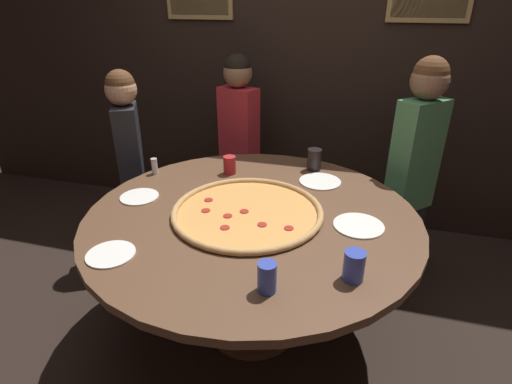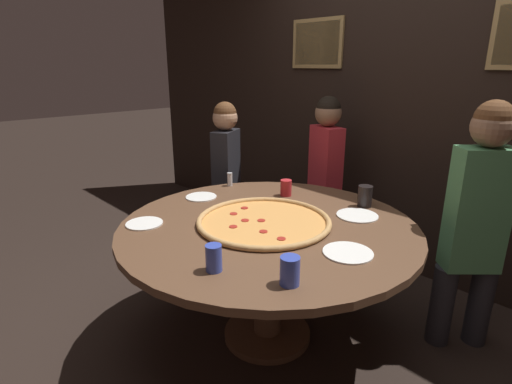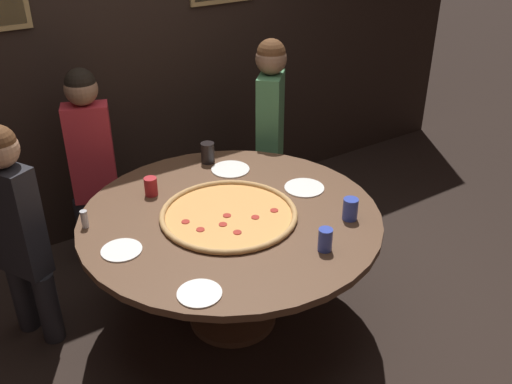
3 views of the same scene
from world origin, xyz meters
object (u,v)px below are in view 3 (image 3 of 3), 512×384
(drink_cup_far_right, at_px, (208,153))
(diner_far_right, at_px, (270,125))
(giant_pizza, at_px, (229,214))
(drink_cup_near_left, at_px, (325,240))
(white_plate_left_side, at_px, (304,188))
(dining_table, at_px, (231,233))
(drink_cup_beside_pizza, at_px, (350,209))
(white_plate_far_back, at_px, (199,293))
(white_plate_near_front, at_px, (122,250))
(diner_centre_back, at_px, (17,225))
(white_plate_beside_cup, at_px, (230,169))
(drink_cup_far_left, at_px, (151,186))
(condiment_shaker, at_px, (84,219))
(diner_side_left, at_px, (92,157))

(drink_cup_far_right, height_order, diner_far_right, diner_far_right)
(giant_pizza, distance_m, drink_cup_near_left, 0.58)
(giant_pizza, xyz_separation_m, drink_cup_far_right, (0.24, 0.65, 0.05))
(white_plate_left_side, height_order, diner_far_right, diner_far_right)
(dining_table, relative_size, drink_cup_beside_pizza, 13.63)
(white_plate_far_back, bearing_deg, white_plate_left_side, 27.52)
(diner_far_right, bearing_deg, white_plate_near_front, -17.36)
(giant_pizza, height_order, drink_cup_beside_pizza, drink_cup_beside_pizza)
(drink_cup_beside_pizza, bearing_deg, giant_pizza, 144.42)
(giant_pizza, relative_size, diner_far_right, 0.53)
(white_plate_far_back, xyz_separation_m, white_plate_near_front, (-0.16, 0.50, 0.00))
(white_plate_far_back, xyz_separation_m, diner_centre_back, (-0.53, 1.03, -0.00))
(drink_cup_far_right, bearing_deg, white_plate_near_front, -143.20)
(white_plate_beside_cup, relative_size, diner_centre_back, 0.18)
(drink_cup_far_right, height_order, drink_cup_far_left, drink_cup_far_right)
(drink_cup_far_left, distance_m, white_plate_beside_cup, 0.55)
(drink_cup_beside_pizza, relative_size, condiment_shaker, 1.25)
(giant_pizza, bearing_deg, drink_cup_far_right, 69.90)
(white_plate_near_front, height_order, diner_far_right, diner_far_right)
(white_plate_near_front, height_order, diner_centre_back, diner_centre_back)
(drink_cup_far_right, relative_size, drink_cup_near_left, 1.12)
(white_plate_beside_cup, bearing_deg, condiment_shaker, -171.64)
(giant_pizza, height_order, diner_far_right, diner_far_right)
(white_plate_left_side, bearing_deg, white_plate_beside_cup, 117.93)
(white_plate_far_back, bearing_deg, drink_cup_far_left, 77.99)
(drink_cup_beside_pizza, height_order, drink_cup_near_left, drink_cup_beside_pizza)
(giant_pizza, xyz_separation_m, drink_cup_far_left, (-0.25, 0.45, 0.04))
(drink_cup_far_left, bearing_deg, dining_table, -58.67)
(condiment_shaker, distance_m, diner_centre_back, 0.37)
(drink_cup_far_left, xyz_separation_m, white_plate_far_back, (-0.20, -0.94, -0.05))
(white_plate_far_back, relative_size, diner_side_left, 0.15)
(white_plate_near_front, xyz_separation_m, condiment_shaker, (-0.07, 0.31, 0.05))
(giant_pizza, relative_size, white_plate_near_front, 3.69)
(dining_table, height_order, diner_far_right, diner_far_right)
(white_plate_beside_cup, xyz_separation_m, diner_centre_back, (-1.28, 0.07, -0.00))
(drink_cup_far_left, height_order, white_plate_left_side, drink_cup_far_left)
(white_plate_left_side, height_order, condiment_shaker, condiment_shaker)
(drink_cup_near_left, relative_size, diner_far_right, 0.08)
(white_plate_beside_cup, bearing_deg, drink_cup_beside_pizza, -74.76)
(drink_cup_far_left, xyz_separation_m, diner_far_right, (1.08, 0.35, 0.01))
(white_plate_near_front, bearing_deg, dining_table, 0.15)
(white_plate_left_side, distance_m, white_plate_beside_cup, 0.51)
(drink_cup_far_left, xyz_separation_m, condiment_shaker, (-0.43, -0.13, -0.01))
(white_plate_far_back, distance_m, white_plate_near_front, 0.53)
(diner_centre_back, bearing_deg, giant_pizza, -146.53)
(white_plate_near_front, bearing_deg, condiment_shaker, 103.24)
(white_plate_left_side, bearing_deg, drink_cup_far_left, 151.23)
(drink_cup_far_left, distance_m, condiment_shaker, 0.45)
(giant_pizza, distance_m, white_plate_left_side, 0.54)
(drink_cup_far_right, bearing_deg, giant_pizza, -110.10)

